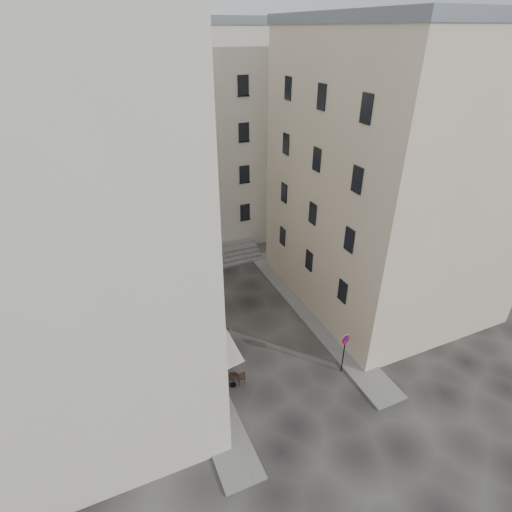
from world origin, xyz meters
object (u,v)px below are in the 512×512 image
no_parking_sign (345,346)px  pedestrian (210,327)px  bistro_table_a (233,379)px  bistro_table_b (224,363)px

no_parking_sign → pedestrian: (-6.21, 6.08, -1.13)m
bistro_table_a → pedestrian: (0.08, 4.50, 0.37)m
no_parking_sign → bistro_table_a: size_ratio=2.08×
no_parking_sign → pedestrian: bearing=126.7°
pedestrian → no_parking_sign: bearing=98.1°
bistro_table_b → bistro_table_a: bearing=-88.5°
bistro_table_a → pedestrian: size_ratio=0.79×
no_parking_sign → bistro_table_a: (-6.29, 1.58, -1.50)m
no_parking_sign → pedestrian: 8.77m
pedestrian → bistro_table_b: bearing=50.2°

